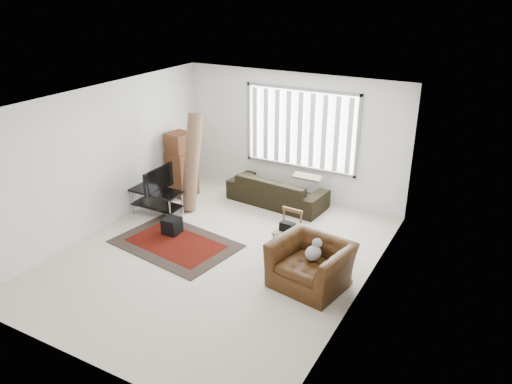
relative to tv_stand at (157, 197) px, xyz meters
The scene contains 11 objects.
room 2.43m from the tv_stand, ahead, with size 6.00×6.02×2.71m.
persian_rug 1.40m from the tv_stand, 37.63° to the right, with size 2.33×1.73×0.02m.
tv_stand is the anchor object (origin of this frame).
tv 0.40m from the tv_stand, 45.00° to the right, with size 0.86×0.11×0.50m, color black.
subwoofer 0.96m from the tv_stand, 34.40° to the right, with size 0.30×0.30×0.30m, color black.
moving_boxes 1.15m from the tv_stand, 100.26° to the left, with size 0.66×0.61×1.40m.
white_flatpack 0.99m from the tv_stand, 101.62° to the left, with size 0.55×0.08×0.69m, color silver.
rolled_rug 1.00m from the tv_stand, 56.90° to the left, with size 0.30×0.30×1.97m, color brown.
sofa 2.50m from the tv_stand, 41.39° to the left, with size 2.10×0.91×0.81m, color black.
side_chair 2.94m from the tv_stand, ahead, with size 0.42×0.42×0.75m.
armchair 3.81m from the tv_stand, 12.98° to the right, with size 1.29×1.17×0.84m.
Camera 1 is at (4.20, -6.27, 4.41)m, focal length 35.00 mm.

